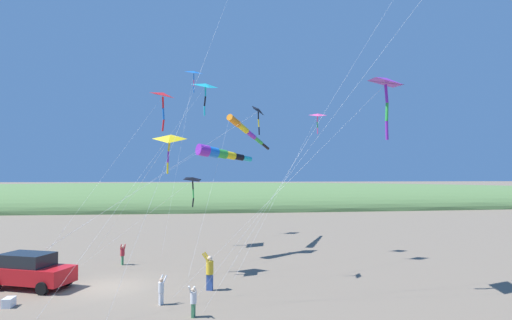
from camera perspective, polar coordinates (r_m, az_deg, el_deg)
ground_plane at (r=24.69m, az=-19.70°, el=-16.21°), size 600.00×600.00×0.00m
dune_ridge_grassy at (r=78.72m, az=-10.37°, el=-6.38°), size 28.00×240.00×8.99m
parked_car at (r=25.92m, az=-28.74°, el=-13.24°), size 3.24×4.68×1.85m
cooler_box at (r=23.09m, az=-31.04°, el=-16.53°), size 0.62×0.42×0.42m
person_adult_flyer at (r=22.58m, az=-6.45°, el=-14.86°), size 0.56×0.67×1.98m
person_child_green_jacket at (r=29.86m, az=-18.00°, el=-12.18°), size 0.50×0.44×1.43m
person_child_grey_jacket at (r=20.71m, az=-12.99°, el=-17.00°), size 0.48×0.46×1.35m
person_bystander_far at (r=18.79m, az=-8.67°, el=-18.55°), size 0.47×0.40×1.39m
kite_delta_checkered_midright at (r=24.42m, az=0.18°, el=6.67°), size 2.37×15.48×10.17m
kite_delta_green_low_center at (r=32.42m, az=-7.02°, el=10.10°), size 14.14×7.89×13.30m
kite_delta_teal_far_right at (r=32.66m, az=8.51°, el=6.07°), size 7.54×7.49×10.96m
kite_windsock_red_high_left at (r=30.77m, az=-5.23°, el=0.94°), size 8.04×15.47×8.32m
kite_delta_rainbow_low_near at (r=25.27m, az=-8.77°, el=-2.73°), size 3.74×8.21×6.03m
kite_windsock_orange_high_right at (r=36.18m, az=-1.54°, el=4.21°), size 14.91×7.04×11.07m
kite_delta_blue_topmost at (r=23.06m, az=17.56°, el=10.16°), size 2.57×12.25×11.35m
kite_delta_white_trailing at (r=26.07m, az=-11.90°, el=2.84°), size 6.02×6.88×8.70m
kite_delta_magenta_far_left at (r=43.12m, az=-8.61°, el=11.82°), size 11.05×2.77×16.72m
kite_delta_striped_overhead at (r=36.06m, az=-12.75°, el=8.68°), size 12.12×7.55×13.19m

